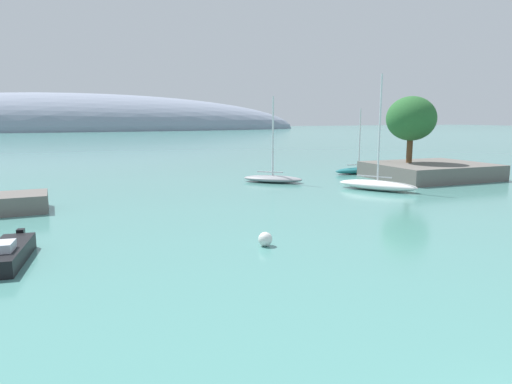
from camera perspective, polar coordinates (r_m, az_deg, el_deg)
name	(u,v)px	position (r m, az deg, el deg)	size (l,w,h in m)	color
shore_outcrop	(430,171)	(54.72, 20.78, 2.48)	(12.40, 10.04, 1.69)	#66605B
tree_clump_shore	(411,119)	(54.34, 18.72, 8.61)	(5.44, 5.44, 7.37)	brown
distant_ridge	(65,131)	(247.19, -22.66, 7.06)	(246.66, 59.66, 36.56)	gray
sailboat_grey_near_shore	(273,178)	(48.11, 2.09, 1.78)	(6.36, 5.75, 8.85)	gray
sailboat_white_mid_mooring	(377,184)	(44.41, 14.83, 0.94)	(5.95, 7.31, 10.64)	white
sailboat_teal_outer_mooring	(359,170)	(56.84, 12.62, 2.69)	(6.33, 1.84, 7.77)	#1E6B70
motorboat_black_foreground	(8,254)	(24.72, -28.44, -6.75)	(2.07, 5.64, 1.20)	black
mooring_buoy_white	(265,239)	(24.52, 1.16, -5.87)	(0.76, 0.76, 0.76)	silver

